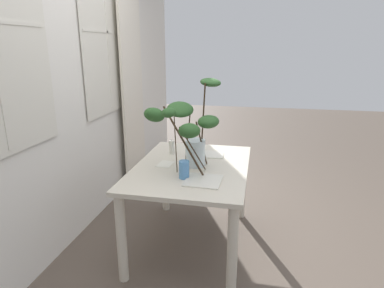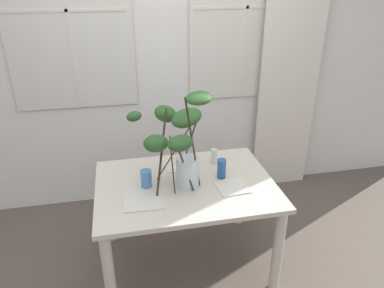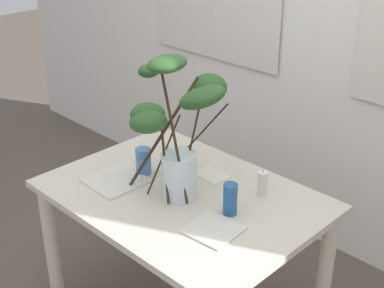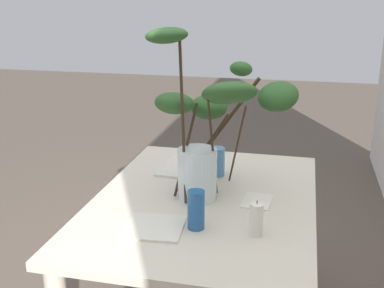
{
  "view_description": "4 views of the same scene",
  "coord_description": "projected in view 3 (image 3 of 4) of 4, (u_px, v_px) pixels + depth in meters",
  "views": [
    {
      "loc": [
        -2.47,
        -0.51,
        1.65
      ],
      "look_at": [
        0.01,
        -0.0,
        0.9
      ],
      "focal_mm": 30.79,
      "sensor_mm": 36.0,
      "label": 1
    },
    {
      "loc": [
        -0.4,
        -2.11,
        2.05
      ],
      "look_at": [
        0.04,
        -0.02,
        1.03
      ],
      "focal_mm": 33.42,
      "sensor_mm": 36.0,
      "label": 2
    },
    {
      "loc": [
        1.57,
        -1.53,
        2.04
      ],
      "look_at": [
        0.08,
        -0.02,
        1.01
      ],
      "focal_mm": 51.55,
      "sensor_mm": 36.0,
      "label": 3
    },
    {
      "loc": [
        1.82,
        0.37,
        1.55
      ],
      "look_at": [
        0.06,
        -0.04,
        0.97
      ],
      "focal_mm": 45.37,
      "sensor_mm": 36.0,
      "label": 4
    }
  ],
  "objects": [
    {
      "name": "drinking_glass_blue_left",
      "position": [
        143.0,
        161.0,
        2.69
      ],
      "size": [
        0.08,
        0.08,
        0.13
      ],
      "primitive_type": "cylinder",
      "color": "#4C84BC",
      "rests_on": "dining_table"
    },
    {
      "name": "plate_square_left",
      "position": [
        116.0,
        180.0,
        2.65
      ],
      "size": [
        0.26,
        0.26,
        0.01
      ],
      "primitive_type": "cube",
      "rotation": [
        0.0,
        0.0,
        -0.03
      ],
      "color": "silver",
      "rests_on": "dining_table"
    },
    {
      "name": "napkin_folded",
      "position": [
        212.0,
        175.0,
        2.7
      ],
      "size": [
        0.17,
        0.13,
        0.0
      ],
      "primitive_type": "cube",
      "rotation": [
        0.0,
        0.0,
        -0.07
      ],
      "color": "silver",
      "rests_on": "dining_table"
    },
    {
      "name": "pillar_candle",
      "position": [
        262.0,
        184.0,
        2.51
      ],
      "size": [
        0.05,
        0.05,
        0.13
      ],
      "color": "silver",
      "rests_on": "dining_table"
    },
    {
      "name": "dining_table",
      "position": [
        183.0,
        214.0,
        2.6
      ],
      "size": [
        1.25,
        0.9,
        0.72
      ],
      "color": "beige",
      "rests_on": "ground"
    },
    {
      "name": "drinking_glass_blue_right",
      "position": [
        230.0,
        199.0,
        2.37
      ],
      "size": [
        0.06,
        0.06,
        0.15
      ],
      "primitive_type": "cylinder",
      "color": "#235693",
      "rests_on": "dining_table"
    },
    {
      "name": "vase_with_branches",
      "position": [
        178.0,
        126.0,
        2.45
      ],
      "size": [
        0.56,
        0.64,
        0.71
      ],
      "color": "silver",
      "rests_on": "dining_table"
    },
    {
      "name": "plate_square_right",
      "position": [
        213.0,
        229.0,
        2.28
      ],
      "size": [
        0.22,
        0.22,
        0.01
      ],
      "primitive_type": "cube",
      "rotation": [
        0.0,
        0.0,
        0.08
      ],
      "color": "silver",
      "rests_on": "dining_table"
    }
  ]
}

